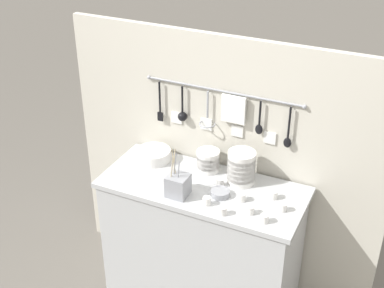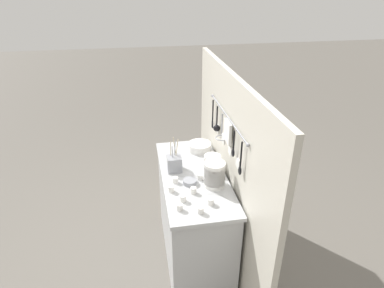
% 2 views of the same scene
% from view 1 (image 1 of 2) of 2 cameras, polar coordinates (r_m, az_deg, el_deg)
% --- Properties ---
extents(counter, '(1.16, 0.50, 0.86)m').
position_cam_1_polar(counter, '(3.27, 1.07, -10.69)').
color(counter, '#B7BABC').
rests_on(counter, ground).
extents(back_wall, '(1.96, 0.11, 1.65)m').
position_cam_1_polar(back_wall, '(3.25, 3.22, -2.37)').
color(back_wall, beige).
rests_on(back_wall, ground).
extents(bowl_stack_nested_right, '(0.16, 0.16, 0.19)m').
position_cam_1_polar(bowl_stack_nested_right, '(3.00, 5.28, -2.48)').
color(bowl_stack_nested_right, white).
rests_on(bowl_stack_nested_right, counter).
extents(bowl_stack_short_front, '(0.14, 0.14, 0.13)m').
position_cam_1_polar(bowl_stack_short_front, '(3.12, 1.72, -1.77)').
color(bowl_stack_short_front, white).
rests_on(bowl_stack_short_front, counter).
extents(plate_stack, '(0.21, 0.21, 0.07)m').
position_cam_1_polar(plate_stack, '(3.24, -4.12, -1.17)').
color(plate_stack, white).
rests_on(plate_stack, counter).
extents(steel_mixing_bowl, '(0.10, 0.10, 0.03)m').
position_cam_1_polar(steel_mixing_bowl, '(2.92, 3.03, -5.25)').
color(steel_mixing_bowl, '#93969E').
rests_on(steel_mixing_bowl, counter).
extents(cutlery_caddy, '(0.11, 0.11, 0.28)m').
position_cam_1_polar(cutlery_caddy, '(2.90, -1.51, -4.39)').
color(cutlery_caddy, '#93969E').
rests_on(cutlery_caddy, counter).
extents(cup_edge_far, '(0.04, 0.04, 0.05)m').
position_cam_1_polar(cup_edge_far, '(2.84, 9.63, -6.66)').
color(cup_edge_far, white).
rests_on(cup_edge_far, counter).
extents(cup_back_left, '(0.04, 0.04, 0.05)m').
position_cam_1_polar(cup_back_left, '(3.00, 3.02, -4.10)').
color(cup_back_left, white).
rests_on(cup_back_left, counter).
extents(cup_front_left, '(0.04, 0.04, 0.05)m').
position_cam_1_polar(cup_front_left, '(2.89, 5.30, -5.67)').
color(cup_front_left, white).
rests_on(cup_front_left, counter).
extents(cup_beside_plates, '(0.04, 0.04, 0.05)m').
position_cam_1_polar(cup_beside_plates, '(2.85, 1.58, -6.09)').
color(cup_beside_plates, white).
rests_on(cup_beside_plates, counter).
extents(cup_edge_near, '(0.04, 0.04, 0.05)m').
position_cam_1_polar(cup_edge_near, '(2.80, 6.20, -7.02)').
color(cup_edge_near, white).
rests_on(cup_edge_near, counter).
extents(cup_back_right, '(0.04, 0.04, 0.05)m').
position_cam_1_polar(cup_back_right, '(2.78, 3.29, -7.12)').
color(cup_back_right, white).
rests_on(cup_back_right, counter).
extents(cup_mid_row, '(0.04, 0.04, 0.05)m').
position_cam_1_polar(cup_mid_row, '(2.75, 7.73, -7.89)').
color(cup_mid_row, white).
rests_on(cup_mid_row, counter).
extents(cup_by_caddy, '(0.04, 0.04, 0.05)m').
position_cam_1_polar(cup_by_caddy, '(2.93, 8.66, -5.39)').
color(cup_by_caddy, white).
rests_on(cup_by_caddy, counter).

